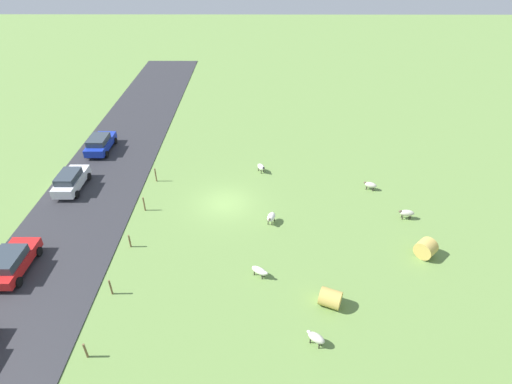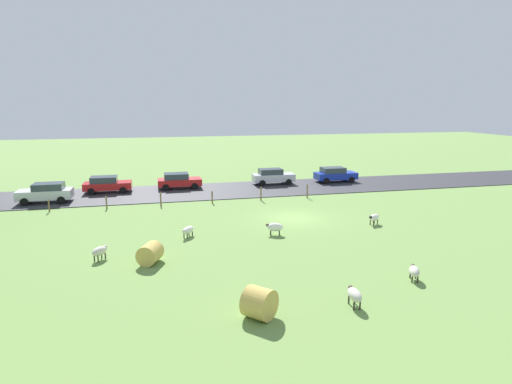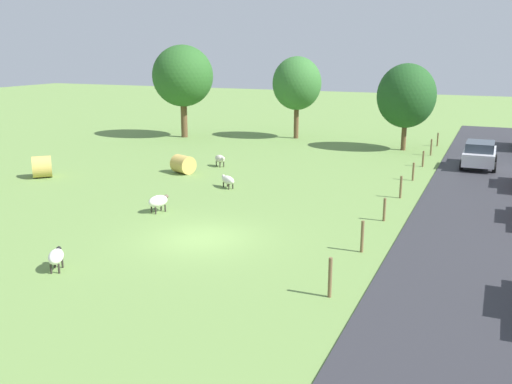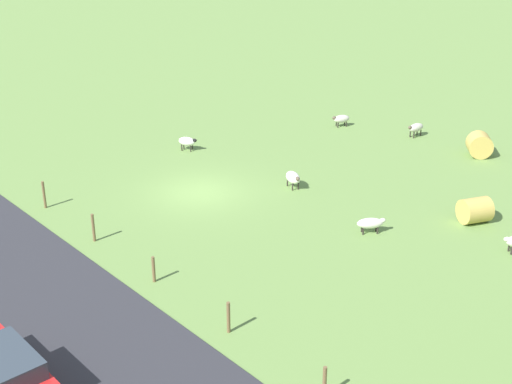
{
  "view_description": "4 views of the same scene",
  "coord_description": "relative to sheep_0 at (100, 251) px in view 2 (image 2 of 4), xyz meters",
  "views": [
    {
      "loc": [
        -2.62,
        26.6,
        18.96
      ],
      "look_at": [
        -2.5,
        -0.07,
        1.06
      ],
      "focal_mm": 28.32,
      "sensor_mm": 36.0,
      "label": 1
    },
    {
      "loc": [
        -29.16,
        9.82,
        8.44
      ],
      "look_at": [
        1.89,
        2.47,
        1.73
      ],
      "focal_mm": 29.82,
      "sensor_mm": 36.0,
      "label": 2
    },
    {
      "loc": [
        10.53,
        -18.97,
        7.4
      ],
      "look_at": [
        1.06,
        3.04,
        1.32
      ],
      "focal_mm": 39.78,
      "sensor_mm": 36.0,
      "label": 3
    },
    {
      "loc": [
        18.9,
        25.1,
        13.97
      ],
      "look_at": [
        -0.16,
        3.77,
        1.23
      ],
      "focal_mm": 50.87,
      "sensor_mm": 36.0,
      "label": 4
    }
  ],
  "objects": [
    {
      "name": "hay_bale_1",
      "position": [
        -1.15,
        -2.69,
        0.05
      ],
      "size": [
        1.57,
        1.5,
        1.11
      ],
      "primitive_type": "cylinder",
      "rotation": [
        1.57,
        0.0,
        1.17
      ],
      "color": "tan",
      "rests_on": "ground_plane"
    },
    {
      "name": "car_1",
      "position": [
        18.85,
        -15.05,
        0.4
      ],
      "size": [
        1.95,
        4.32,
        1.64
      ],
      "color": "silver",
      "rests_on": "road_strip"
    },
    {
      "name": "fence_post_5",
      "position": [
        12.02,
        5.16,
        0.0
      ],
      "size": [
        0.12,
        0.12,
        1.02
      ],
      "primitive_type": "cylinder",
      "color": "brown",
      "rests_on": "ground_plane"
    },
    {
      "name": "fence_post_3",
      "position": [
        12.02,
        -3.46,
        0.07
      ],
      "size": [
        0.12,
        0.12,
        1.15
      ],
      "primitive_type": "cylinder",
      "color": "brown",
      "rests_on": "ground_plane"
    },
    {
      "name": "sheep_4",
      "position": [
        -6.39,
        -15.13,
        -0.04
      ],
      "size": [
        1.13,
        0.83,
        0.7
      ],
      "color": "beige",
      "rests_on": "ground_plane"
    },
    {
      "name": "ground_plane",
      "position": [
        5.77,
        -13.06,
        -0.5
      ],
      "size": [
        160.0,
        160.0,
        0.0
      ],
      "primitive_type": "plane",
      "color": "#6B8E47"
    },
    {
      "name": "fence_post_4",
      "position": [
        12.02,
        0.85,
        0.02
      ],
      "size": [
        0.12,
        0.12,
        1.05
      ],
      "primitive_type": "cylinder",
      "color": "brown",
      "rests_on": "ground_plane"
    },
    {
      "name": "fence_post_1",
      "position": [
        12.02,
        -12.08,
        0.11
      ],
      "size": [
        0.12,
        0.12,
        1.22
      ],
      "primitive_type": "cylinder",
      "color": "brown",
      "rests_on": "ground_plane"
    },
    {
      "name": "fence_post_2",
      "position": [
        12.02,
        -7.77,
        0.01
      ],
      "size": [
        0.12,
        0.12,
        1.04
      ],
      "primitive_type": "cylinder",
      "color": "brown",
      "rests_on": "ground_plane"
    },
    {
      "name": "fence_post_0",
      "position": [
        12.02,
        -16.38,
        0.13
      ],
      "size": [
        0.12,
        0.12,
        1.28
      ],
      "primitive_type": "cylinder",
      "color": "brown",
      "rests_on": "ground_plane"
    },
    {
      "name": "car_0",
      "position": [
        18.51,
        1.44,
        0.36
      ],
      "size": [
        2.11,
        4.37,
        1.54
      ],
      "color": "red",
      "rests_on": "road_strip"
    },
    {
      "name": "road_strip",
      "position": [
        17.0,
        -13.06,
        -0.47
      ],
      "size": [
        8.0,
        80.0,
        0.06
      ],
      "primitive_type": "cube",
      "color": "#2D2D33",
      "rests_on": "ground_plane"
    },
    {
      "name": "car_3",
      "position": [
        18.63,
        -21.95,
        0.38
      ],
      "size": [
        2.09,
        4.44,
        1.58
      ],
      "color": "#1933B2",
      "rests_on": "road_strip"
    },
    {
      "name": "sheep_5",
      "position": [
        2.82,
        -18.0,
        0.0
      ],
      "size": [
        0.88,
        1.08,
        0.75
      ],
      "color": "white",
      "rests_on": "ground_plane"
    },
    {
      "name": "sheep_2",
      "position": [
        2.12,
        -10.54,
        0.02
      ],
      "size": [
        0.85,
        1.19,
        0.81
      ],
      "color": "white",
      "rests_on": "ground_plane"
    },
    {
      "name": "sheep_3",
      "position": [
        -8.22,
        -11.09,
        0.03
      ],
      "size": [
        1.2,
        0.57,
        0.78
      ],
      "color": "beige",
      "rests_on": "ground_plane"
    },
    {
      "name": "sheep_1",
      "position": [
        3.0,
        -5.0,
        -0.06
      ],
      "size": [
        1.18,
        1.02,
        0.68
      ],
      "color": "silver",
      "rests_on": "ground_plane"
    },
    {
      "name": "car_6",
      "position": [
        15.35,
        6.08,
        0.42
      ],
      "size": [
        2.1,
        4.37,
        1.66
      ],
      "color": "silver",
      "rests_on": "road_strip"
    },
    {
      "name": "car_2",
      "position": [
        18.95,
        -5.34,
        0.35
      ],
      "size": [
        2.17,
        4.28,
        1.52
      ],
      "color": "red",
      "rests_on": "road_strip"
    },
    {
      "name": "sheep_0",
      "position": [
        0.0,
        0.0,
        0.0
      ],
      "size": [
        1.08,
        0.98,
        0.75
      ],
      "color": "beige",
      "rests_on": "ground_plane"
    },
    {
      "name": "hay_bale_0",
      "position": [
        -8.22,
        -6.97,
        0.13
      ],
      "size": [
        1.65,
        1.66,
        1.27
      ],
      "primitive_type": "cylinder",
      "rotation": [
        1.57,
        0.0,
        2.33
      ],
      "color": "tan",
      "rests_on": "ground_plane"
    }
  ]
}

